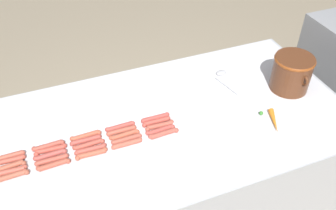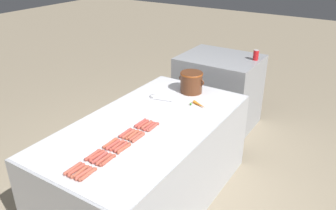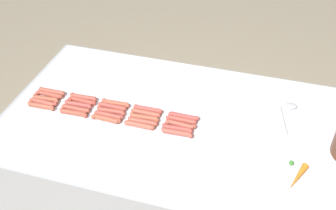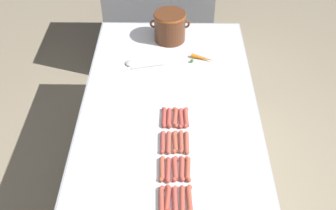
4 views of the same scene
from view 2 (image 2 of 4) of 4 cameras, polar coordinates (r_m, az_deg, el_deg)
ground_plane at (r=3.41m, az=-3.01°, el=-15.26°), size 20.00×20.00×0.00m
griddle_counter at (r=3.15m, az=-3.18°, el=-9.53°), size 1.08×2.03×0.83m
back_cabinet at (r=4.49m, az=8.48°, el=2.31°), size 0.97×0.81×0.94m
hot_dog_0 at (r=2.42m, az=-15.75°, el=-10.26°), size 0.03×0.16×0.03m
hot_dog_1 at (r=2.53m, az=-12.55°, el=-8.21°), size 0.03×0.16×0.03m
hot_dog_2 at (r=2.64m, az=-9.72°, el=-6.34°), size 0.03×0.16×0.03m
hot_dog_3 at (r=2.76m, az=-7.18°, el=-4.66°), size 0.03×0.16×0.03m
hot_dog_4 at (r=2.89m, az=-4.69°, el=-3.05°), size 0.03×0.16×0.03m
hot_dog_5 at (r=2.40m, az=-15.21°, el=-10.53°), size 0.03×0.16×0.03m
hot_dog_6 at (r=2.51m, az=-11.89°, el=-8.40°), size 0.04×0.16×0.03m
hot_dog_7 at (r=2.62m, az=-9.26°, el=-6.61°), size 0.03×0.16×0.03m
hot_dog_8 at (r=2.74m, az=-6.66°, el=-4.88°), size 0.03×0.16×0.03m
hot_dog_9 at (r=2.87m, az=-4.20°, el=-3.25°), size 0.03×0.16×0.03m
hot_dog_10 at (r=2.38m, az=-14.63°, el=-10.85°), size 0.04×0.16×0.03m
hot_dog_11 at (r=2.49m, az=-11.45°, el=-8.69°), size 0.03×0.16×0.03m
hot_dog_12 at (r=2.60m, az=-8.58°, el=-6.77°), size 0.03×0.16×0.03m
hot_dog_13 at (r=2.72m, az=-6.02°, el=-5.03°), size 0.03×0.16×0.03m
hot_dog_14 at (r=2.86m, az=-3.60°, el=-3.38°), size 0.03×0.16×0.03m
hot_dog_15 at (r=2.36m, az=-14.03°, el=-11.10°), size 0.03×0.16×0.03m
hot_dog_16 at (r=2.47m, az=-10.79°, el=-8.93°), size 0.03×0.16×0.03m
hot_dog_17 at (r=2.58m, az=-7.94°, el=-6.99°), size 0.03×0.16×0.03m
hot_dog_18 at (r=2.71m, az=-5.44°, el=-5.21°), size 0.03×0.16×0.03m
hot_dog_19 at (r=2.83m, az=-3.15°, el=-3.63°), size 0.03×0.16×0.03m
hot_dog_20 at (r=2.35m, az=-13.39°, el=-11.30°), size 0.03×0.16×0.03m
hot_dog_21 at (r=2.45m, az=-10.16°, el=-9.16°), size 0.03×0.16×0.03m
hot_dog_22 at (r=2.57m, az=-7.45°, el=-7.22°), size 0.03×0.16×0.03m
hot_dog_23 at (r=2.69m, az=-5.02°, el=-5.46°), size 0.03×0.16×0.03m
hot_dog_24 at (r=2.82m, az=-2.59°, el=-3.74°), size 0.03×0.16×0.03m
bean_pot at (r=3.48m, az=3.97°, el=4.02°), size 0.29×0.23×0.22m
serving_spoon at (r=3.38m, az=-2.17°, el=1.35°), size 0.27×0.10×0.02m
carrot at (r=3.21m, az=5.27°, el=0.06°), size 0.18×0.09×0.03m
soda_can at (r=4.27m, az=14.61°, el=8.15°), size 0.07×0.07×0.13m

